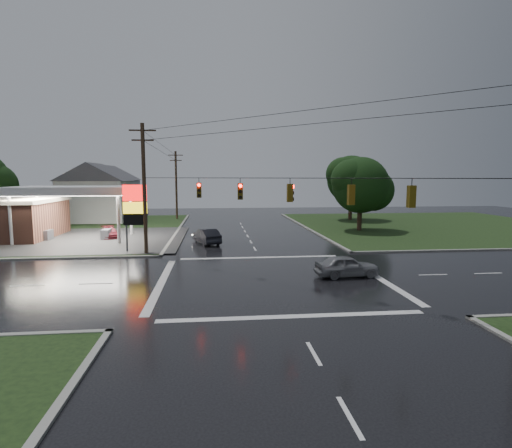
{
  "coord_description": "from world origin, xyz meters",
  "views": [
    {
      "loc": [
        -3.62,
        -24.95,
        6.56
      ],
      "look_at": [
        -0.5,
        5.08,
        3.0
      ],
      "focal_mm": 28.0,
      "sensor_mm": 36.0,
      "label": 1
    }
  ],
  "objects": [
    {
      "name": "utility_pole_n",
      "position": [
        -9.5,
        38.0,
        5.47
      ],
      "size": [
        2.2,
        0.32,
        10.5
      ],
      "color": "#382619",
      "rests_on": "ground"
    },
    {
      "name": "house_far",
      "position": [
        -21.95,
        48.0,
        4.41
      ],
      "size": [
        11.05,
        8.48,
        8.6
      ],
      "color": "silver",
      "rests_on": "ground"
    },
    {
      "name": "grass_nw",
      "position": [
        -26.0,
        26.0,
        0.04
      ],
      "size": [
        36.0,
        36.0,
        0.08
      ],
      "primitive_type": "cube",
      "color": "black",
      "rests_on": "ground"
    },
    {
      "name": "house_near",
      "position": [
        -20.95,
        36.0,
        4.41
      ],
      "size": [
        11.05,
        8.48,
        8.6
      ],
      "color": "silver",
      "rests_on": "ground"
    },
    {
      "name": "pylon_sign",
      "position": [
        -10.5,
        10.5,
        4.01
      ],
      "size": [
        2.0,
        0.35,
        6.0
      ],
      "color": "#59595E",
      "rests_on": "ground"
    },
    {
      "name": "car_pump",
      "position": [
        -14.98,
        19.13,
        0.59
      ],
      "size": [
        2.92,
        4.37,
        1.18
      ],
      "primitive_type": "imported",
      "rotation": [
        0.0,
        0.0,
        0.34
      ],
      "color": "#5A141C",
      "rests_on": "ground"
    },
    {
      "name": "tree_ne_near",
      "position": [
        14.14,
        21.99,
        5.56
      ],
      "size": [
        7.99,
        6.8,
        8.98
      ],
      "color": "black",
      "rests_on": "ground"
    },
    {
      "name": "car_north",
      "position": [
        -4.46,
        14.34,
        0.76
      ],
      "size": [
        3.04,
        4.85,
        1.51
      ],
      "primitive_type": "imported",
      "rotation": [
        0.0,
        0.0,
        3.48
      ],
      "color": "black",
      "rests_on": "ground"
    },
    {
      "name": "traffic_signals",
      "position": [
        0.02,
        -0.02,
        6.48
      ],
      "size": [
        26.87,
        26.87,
        1.47
      ],
      "color": "black",
      "rests_on": "ground"
    },
    {
      "name": "car_crossing",
      "position": [
        5.03,
        0.16,
        0.72
      ],
      "size": [
        4.31,
        1.98,
        1.43
      ],
      "primitive_type": "imported",
      "rotation": [
        0.0,
        0.0,
        1.64
      ],
      "color": "slate",
      "rests_on": "ground"
    },
    {
      "name": "tree_ne_far",
      "position": [
        17.15,
        33.99,
        6.18
      ],
      "size": [
        8.46,
        7.2,
        9.8
      ],
      "color": "black",
      "rests_on": "ground"
    },
    {
      "name": "ground",
      "position": [
        0.0,
        0.0,
        0.0
      ],
      "size": [
        120.0,
        120.0,
        0.0
      ],
      "primitive_type": "plane",
      "color": "black",
      "rests_on": "ground"
    },
    {
      "name": "gas_station",
      "position": [
        -25.68,
        19.7,
        2.55
      ],
      "size": [
        26.2,
        18.0,
        5.6
      ],
      "color": "#2D2D2D",
      "rests_on": "ground"
    },
    {
      "name": "utility_pole_nw",
      "position": [
        -9.5,
        9.5,
        5.72
      ],
      "size": [
        2.2,
        0.32,
        11.0
      ],
      "color": "#382619",
      "rests_on": "ground"
    },
    {
      "name": "grass_ne",
      "position": [
        26.0,
        26.0,
        0.04
      ],
      "size": [
        36.0,
        36.0,
        0.08
      ],
      "primitive_type": "cube",
      "color": "black",
      "rests_on": "ground"
    }
  ]
}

